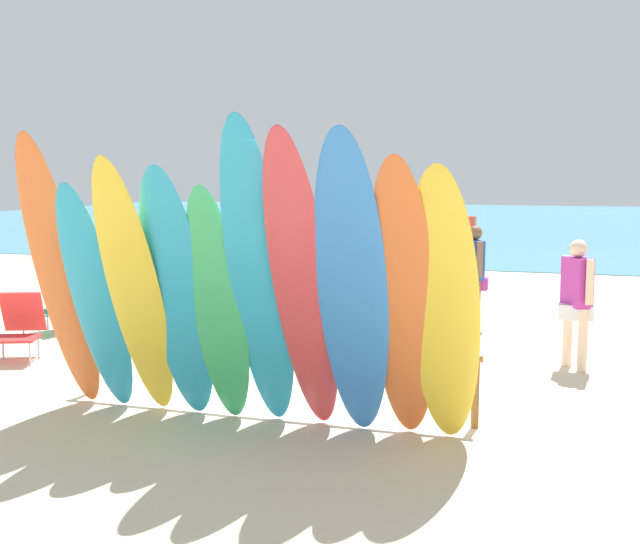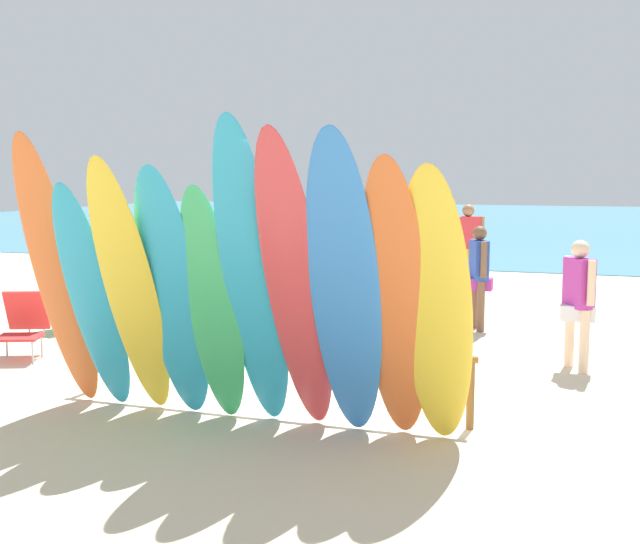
{
  "view_description": "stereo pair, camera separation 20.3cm",
  "coord_description": "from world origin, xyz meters",
  "px_view_note": "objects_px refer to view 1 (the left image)",
  "views": [
    {
      "loc": [
        2.69,
        -6.93,
        2.24
      ],
      "look_at": [
        0.0,
        1.62,
        1.13
      ],
      "focal_mm": 44.73,
      "sensor_mm": 36.0,
      "label": 1
    },
    {
      "loc": [
        2.88,
        -6.87,
        2.24
      ],
      "look_at": [
        0.0,
        1.62,
        1.13
      ],
      "focal_mm": 44.73,
      "sensor_mm": 36.0,
      "label": 2
    }
  ],
  "objects_px": {
    "surfboard_orange_0": "(60,277)",
    "beachgoer_midbeach": "(577,295)",
    "surfboard_green_4": "(218,308)",
    "beach_chair_red": "(53,302)",
    "beach_chair_striped": "(19,325)",
    "surfboard_red_6": "(303,288)",
    "beachgoer_by_water": "(474,270)",
    "surfboard_rack": "(269,354)",
    "surfboard_teal_1": "(96,302)",
    "surfboard_teal_3": "(178,297)",
    "surfboard_blue_7": "(352,291)",
    "beachgoer_near_rack": "(278,267)",
    "beach_chair_blue": "(154,304)",
    "surfboard_orange_8": "(403,305)",
    "beachgoer_photographing": "(460,242)",
    "distant_boat": "(302,245)",
    "surfboard_teal_5": "(259,280)",
    "surfboard_yellow_2": "(135,292)",
    "beachgoer_strolling": "(401,281)",
    "surfboard_yellow_9": "(444,311)"
  },
  "relations": [
    {
      "from": "surfboard_red_6",
      "to": "beachgoer_midbeach",
      "type": "xyz_separation_m",
      "value": [
        2.18,
        3.35,
        -0.44
      ]
    },
    {
      "from": "surfboard_blue_7",
      "to": "beachgoer_near_rack",
      "type": "bearing_deg",
      "value": 115.0
    },
    {
      "from": "surfboard_teal_1",
      "to": "surfboard_green_4",
      "type": "bearing_deg",
      "value": 0.13
    },
    {
      "from": "surfboard_yellow_2",
      "to": "beachgoer_by_water",
      "type": "bearing_deg",
      "value": 62.64
    },
    {
      "from": "surfboard_teal_1",
      "to": "distant_boat",
      "type": "xyz_separation_m",
      "value": [
        -3.57,
        16.33,
        -0.97
      ]
    },
    {
      "from": "surfboard_teal_1",
      "to": "surfboard_blue_7",
      "type": "distance_m",
      "value": 2.42
    },
    {
      "from": "beachgoer_photographing",
      "to": "beach_chair_striped",
      "type": "height_order",
      "value": "beachgoer_photographing"
    },
    {
      "from": "surfboard_orange_0",
      "to": "surfboard_teal_3",
      "type": "relative_size",
      "value": 1.13
    },
    {
      "from": "surfboard_red_6",
      "to": "beachgoer_strolling",
      "type": "xyz_separation_m",
      "value": [
        0.03,
        3.81,
        -0.43
      ]
    },
    {
      "from": "surfboard_green_4",
      "to": "beachgoer_midbeach",
      "type": "bearing_deg",
      "value": 45.51
    },
    {
      "from": "surfboard_teal_5",
      "to": "surfboard_red_6",
      "type": "distance_m",
      "value": 0.4
    },
    {
      "from": "beach_chair_blue",
      "to": "surfboard_orange_8",
      "type": "bearing_deg",
      "value": -60.98
    },
    {
      "from": "surfboard_orange_0",
      "to": "distant_boat",
      "type": "bearing_deg",
      "value": 95.6
    },
    {
      "from": "beachgoer_photographing",
      "to": "beachgoer_by_water",
      "type": "bearing_deg",
      "value": 75.58
    },
    {
      "from": "surfboard_green_4",
      "to": "beachgoer_midbeach",
      "type": "xyz_separation_m",
      "value": [
        2.99,
        3.23,
        -0.22
      ]
    },
    {
      "from": "surfboard_orange_8",
      "to": "beachgoer_by_water",
      "type": "bearing_deg",
      "value": 88.69
    },
    {
      "from": "beachgoer_midbeach",
      "to": "beach_chair_blue",
      "type": "height_order",
      "value": "beachgoer_midbeach"
    },
    {
      "from": "surfboard_teal_1",
      "to": "beachgoer_near_rack",
      "type": "height_order",
      "value": "surfboard_teal_1"
    },
    {
      "from": "surfboard_blue_7",
      "to": "beachgoer_by_water",
      "type": "relative_size",
      "value": 1.85
    },
    {
      "from": "surfboard_orange_8",
      "to": "surfboard_green_4",
      "type": "bearing_deg",
      "value": 176.61
    },
    {
      "from": "surfboard_orange_0",
      "to": "beachgoer_midbeach",
      "type": "distance_m",
      "value": 5.63
    },
    {
      "from": "surfboard_red_6",
      "to": "beachgoer_by_water",
      "type": "xyz_separation_m",
      "value": [
        0.78,
        5.4,
        -0.44
      ]
    },
    {
      "from": "beachgoer_near_rack",
      "to": "beach_chair_blue",
      "type": "bearing_deg",
      "value": 80.23
    },
    {
      "from": "surfboard_yellow_2",
      "to": "beach_chair_blue",
      "type": "distance_m",
      "value": 4.14
    },
    {
      "from": "surfboard_rack",
      "to": "distant_boat",
      "type": "xyz_separation_m",
      "value": [
        -4.94,
        15.56,
        -0.42
      ]
    },
    {
      "from": "surfboard_orange_0",
      "to": "beachgoer_photographing",
      "type": "distance_m",
      "value": 9.34
    },
    {
      "from": "surfboard_red_6",
      "to": "beachgoer_strolling",
      "type": "relative_size",
      "value": 1.84
    },
    {
      "from": "beachgoer_near_rack",
      "to": "beachgoer_photographing",
      "type": "bearing_deg",
      "value": -36.9
    },
    {
      "from": "surfboard_orange_0",
      "to": "surfboard_green_4",
      "type": "relative_size",
      "value": 1.23
    },
    {
      "from": "beachgoer_strolling",
      "to": "beach_chair_red",
      "type": "bearing_deg",
      "value": -50.96
    },
    {
      "from": "surfboard_teal_3",
      "to": "surfboard_blue_7",
      "type": "height_order",
      "value": "surfboard_blue_7"
    },
    {
      "from": "surfboard_orange_0",
      "to": "beachgoer_by_water",
      "type": "bearing_deg",
      "value": 54.3
    },
    {
      "from": "surfboard_yellow_2",
      "to": "surfboard_red_6",
      "type": "bearing_deg",
      "value": -4.04
    },
    {
      "from": "distant_boat",
      "to": "beachgoer_midbeach",
      "type": "bearing_deg",
      "value": -59.3
    },
    {
      "from": "surfboard_rack",
      "to": "surfboard_orange_8",
      "type": "bearing_deg",
      "value": -27.24
    },
    {
      "from": "beach_chair_red",
      "to": "beach_chair_blue",
      "type": "bearing_deg",
      "value": 33.27
    },
    {
      "from": "surfboard_teal_1",
      "to": "surfboard_teal_5",
      "type": "relative_size",
      "value": 0.81
    },
    {
      "from": "beach_chair_striped",
      "to": "surfboard_teal_5",
      "type": "bearing_deg",
      "value": -47.26
    },
    {
      "from": "surfboard_blue_7",
      "to": "beach_chair_red",
      "type": "xyz_separation_m",
      "value": [
        -5.31,
        3.39,
        -0.87
      ]
    },
    {
      "from": "surfboard_blue_7",
      "to": "beachgoer_strolling",
      "type": "height_order",
      "value": "surfboard_blue_7"
    },
    {
      "from": "beach_chair_red",
      "to": "beach_chair_striped",
      "type": "xyz_separation_m",
      "value": [
        0.65,
        -1.56,
        -0.01
      ]
    },
    {
      "from": "beachgoer_by_water",
      "to": "beachgoer_midbeach",
      "type": "xyz_separation_m",
      "value": [
        1.39,
        -2.04,
        -0.0
      ]
    },
    {
      "from": "beach_chair_blue",
      "to": "surfboard_yellow_9",
      "type": "bearing_deg",
      "value": -58.76
    },
    {
      "from": "beachgoer_photographing",
      "to": "beach_chair_red",
      "type": "bearing_deg",
      "value": 23.54
    },
    {
      "from": "surfboard_yellow_2",
      "to": "surfboard_teal_5",
      "type": "distance_m",
      "value": 1.17
    },
    {
      "from": "surfboard_rack",
      "to": "surfboard_teal_1",
      "type": "bearing_deg",
      "value": -150.61
    },
    {
      "from": "beachgoer_by_water",
      "to": "beach_chair_blue",
      "type": "relative_size",
      "value": 1.81
    },
    {
      "from": "surfboard_teal_5",
      "to": "beachgoer_by_water",
      "type": "bearing_deg",
      "value": 74.97
    },
    {
      "from": "surfboard_teal_3",
      "to": "beachgoer_by_water",
      "type": "height_order",
      "value": "surfboard_teal_3"
    },
    {
      "from": "surfboard_blue_7",
      "to": "beachgoer_strolling",
      "type": "distance_m",
      "value": 3.87
    }
  ]
}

